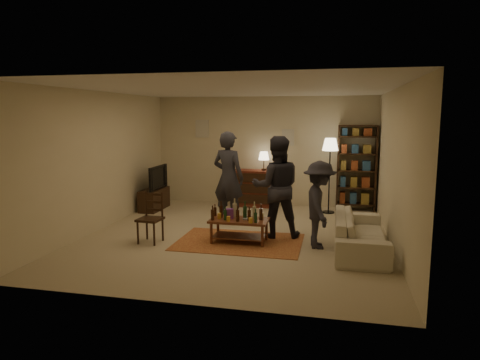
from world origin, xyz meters
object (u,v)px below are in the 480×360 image
(dining_chair, at_px, (151,216))
(person_by_sofa, at_px, (319,205))
(coffee_table, at_px, (239,221))
(sofa, at_px, (360,233))
(floor_lamp, at_px, (330,150))
(person_left, at_px, (228,178))
(person_right, at_px, (276,187))
(dresser, at_px, (254,187))
(bookshelf, at_px, (356,167))
(tv_stand, at_px, (154,194))

(dining_chair, bearing_deg, person_by_sofa, 10.60)
(coffee_table, height_order, sofa, coffee_table)
(floor_lamp, relative_size, person_left, 0.90)
(dining_chair, relative_size, floor_lamp, 0.53)
(sofa, relative_size, person_left, 1.09)
(person_right, distance_m, person_by_sofa, 0.96)
(dresser, relative_size, person_left, 0.71)
(sofa, bearing_deg, person_left, 63.12)
(bookshelf, distance_m, person_by_sofa, 3.25)
(floor_lamp, height_order, person_left, person_left)
(dining_chair, bearing_deg, coffee_table, 15.66)
(floor_lamp, distance_m, person_left, 2.53)
(coffee_table, relative_size, dining_chair, 1.13)
(dining_chair, distance_m, person_left, 1.95)
(dining_chair, height_order, tv_stand, tv_stand)
(dining_chair, height_order, person_right, person_right)
(sofa, bearing_deg, person_right, 70.30)
(sofa, bearing_deg, dresser, 37.54)
(coffee_table, height_order, person_left, person_left)
(bookshelf, height_order, floor_lamp, bookshelf)
(coffee_table, bearing_deg, dining_chair, -168.74)
(tv_stand, distance_m, person_left, 2.31)
(dining_chair, xyz_separation_m, sofa, (3.60, 0.29, -0.17))
(dresser, relative_size, person_by_sofa, 0.92)
(dresser, distance_m, bookshelf, 2.50)
(tv_stand, distance_m, person_by_sofa, 4.53)
(coffee_table, xyz_separation_m, floor_lamp, (1.51, 2.72, 1.08))
(sofa, bearing_deg, person_by_sofa, 87.59)
(floor_lamp, height_order, person_right, person_right)
(coffee_table, distance_m, sofa, 2.08)
(sofa, bearing_deg, tv_stand, 64.66)
(bookshelf, bearing_deg, coffee_table, -123.85)
(dining_chair, relative_size, person_left, 0.47)
(floor_lamp, relative_size, sofa, 0.83)
(floor_lamp, bearing_deg, dining_chair, -135.06)
(coffee_table, distance_m, person_right, 0.96)
(dresser, relative_size, person_right, 0.73)
(person_left, relative_size, person_right, 1.03)
(coffee_table, xyz_separation_m, tv_stand, (-2.57, 2.19, 0.00))
(dresser, xyz_separation_m, floor_lamp, (1.83, -0.38, 0.99))
(tv_stand, relative_size, sofa, 0.51)
(bookshelf, xyz_separation_m, sofa, (-0.05, -3.18, -0.73))
(person_left, relative_size, person_by_sofa, 1.29)
(dresser, bearing_deg, person_by_sofa, -61.02)
(bookshelf, distance_m, person_right, 3.06)
(tv_stand, xyz_separation_m, sofa, (4.64, -2.20, -0.08))
(coffee_table, relative_size, dresser, 0.76)
(bookshelf, height_order, person_left, bookshelf)
(dresser, height_order, floor_lamp, floor_lamp)
(dresser, bearing_deg, floor_lamp, -11.60)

